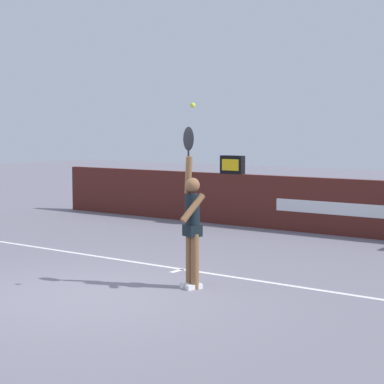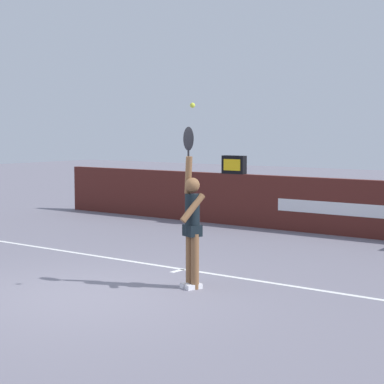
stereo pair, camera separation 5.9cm
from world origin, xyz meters
name	(u,v)px [view 2 (the right image)]	position (x,y,z in m)	size (l,w,h in m)	color
ground_plane	(90,295)	(0.00, 0.00, 0.00)	(60.00, 60.00, 0.00)	slate
court_lines	(50,306)	(0.00, -0.71, 0.00)	(11.25, 5.77, 0.00)	white
back_wall	(317,205)	(0.00, 6.92, 0.61)	(14.89, 0.18, 1.21)	#4E1E19
speed_display	(234,165)	(-2.15, 6.92, 1.43)	(0.59, 0.19, 0.43)	black
tennis_player	(192,222)	(0.88, 1.16, 0.94)	(0.43, 0.43, 2.30)	brown
tennis_ball	(193,105)	(1.09, 0.89, 2.58)	(0.07, 0.07, 0.07)	#D2DF37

